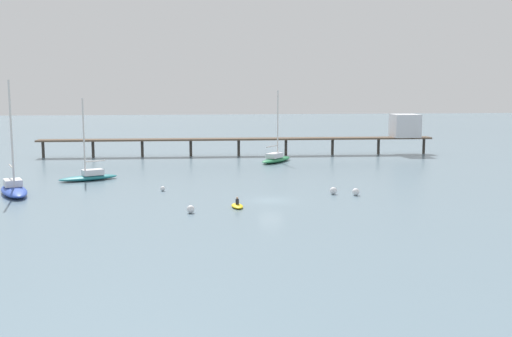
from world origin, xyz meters
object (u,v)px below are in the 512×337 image
(sailboat_teal, at_px, (89,175))
(mooring_buoy_far, at_px, (356,192))
(sailboat_blue, at_px, (14,188))
(mooring_buoy_mid, at_px, (333,191))
(sailboat_green, at_px, (276,158))
(mooring_buoy_near, at_px, (191,209))
(pier, at_px, (336,132))
(mooring_buoy_outer, at_px, (163,189))
(dinghy_yellow, at_px, (237,206))

(sailboat_teal, bearing_deg, mooring_buoy_far, -24.81)
(sailboat_blue, bearing_deg, mooring_buoy_mid, -6.06)
(sailboat_green, height_order, mooring_buoy_near, sailboat_green)
(mooring_buoy_mid, bearing_deg, pier, 75.85)
(sailboat_green, bearing_deg, pier, 37.55)
(sailboat_blue, xyz_separation_m, mooring_buoy_mid, (37.00, -3.93, -0.33))
(mooring_buoy_near, relative_size, mooring_buoy_outer, 1.32)
(pier, distance_m, mooring_buoy_far, 41.62)
(sailboat_green, height_order, sailboat_teal, sailboat_green)
(sailboat_teal, bearing_deg, dinghy_yellow, -48.20)
(pier, distance_m, sailboat_blue, 59.15)
(mooring_buoy_mid, height_order, mooring_buoy_far, mooring_buoy_far)
(mooring_buoy_outer, relative_size, mooring_buoy_far, 0.70)
(pier, xyz_separation_m, dinghy_yellow, (-21.78, -46.15, -4.04))
(mooring_buoy_mid, xyz_separation_m, mooring_buoy_near, (-16.61, -8.71, -0.03))
(sailboat_teal, xyz_separation_m, mooring_buoy_outer, (10.13, -9.54, -0.36))
(dinghy_yellow, bearing_deg, mooring_buoy_near, -155.23)
(pier, xyz_separation_m, sailboat_green, (-12.38, -9.51, -3.54))
(mooring_buoy_near, xyz_separation_m, mooring_buoy_far, (18.99, 7.64, 0.03))
(mooring_buoy_outer, bearing_deg, mooring_buoy_far, -13.71)
(mooring_buoy_far, bearing_deg, sailboat_blue, 172.78)
(mooring_buoy_outer, bearing_deg, dinghy_yellow, -53.24)
(sailboat_green, bearing_deg, mooring_buoy_near, -110.12)
(sailboat_blue, height_order, mooring_buoy_mid, sailboat_blue)
(sailboat_teal, bearing_deg, sailboat_green, 30.46)
(mooring_buoy_mid, distance_m, mooring_buoy_far, 2.61)
(mooring_buoy_mid, bearing_deg, sailboat_blue, 173.94)
(pier, xyz_separation_m, mooring_buoy_near, (-26.62, -48.38, -3.86))
(pier, distance_m, mooring_buoy_outer, 46.43)
(pier, relative_size, sailboat_green, 6.01)
(sailboat_green, relative_size, dinghy_yellow, 4.42)
(sailboat_teal, relative_size, sailboat_blue, 0.83)
(sailboat_blue, relative_size, mooring_buoy_outer, 22.24)
(pier, distance_m, mooring_buoy_mid, 41.09)
(mooring_buoy_near, bearing_deg, mooring_buoy_far, 21.92)
(dinghy_yellow, xyz_separation_m, mooring_buoy_near, (-4.83, -2.23, 0.18))
(mooring_buoy_near, bearing_deg, pier, 61.18)
(dinghy_yellow, bearing_deg, sailboat_blue, 157.58)
(sailboat_green, height_order, mooring_buoy_mid, sailboat_green)
(sailboat_green, xyz_separation_m, sailboat_blue, (-34.62, -26.24, 0.05))
(mooring_buoy_outer, bearing_deg, sailboat_teal, 136.71)
(dinghy_yellow, xyz_separation_m, mooring_buoy_mid, (11.78, 6.48, 0.21))
(sailboat_blue, bearing_deg, pier, 37.26)
(sailboat_blue, distance_m, dinghy_yellow, 27.28)
(mooring_buoy_mid, bearing_deg, dinghy_yellow, -151.20)
(pier, relative_size, sailboat_blue, 5.35)
(dinghy_yellow, height_order, mooring_buoy_near, dinghy_yellow)
(sailboat_teal, xyz_separation_m, mooring_buoy_mid, (30.01, -13.91, -0.23))
(sailboat_blue, bearing_deg, mooring_buoy_far, -7.22)
(mooring_buoy_far, bearing_deg, dinghy_yellow, -159.09)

